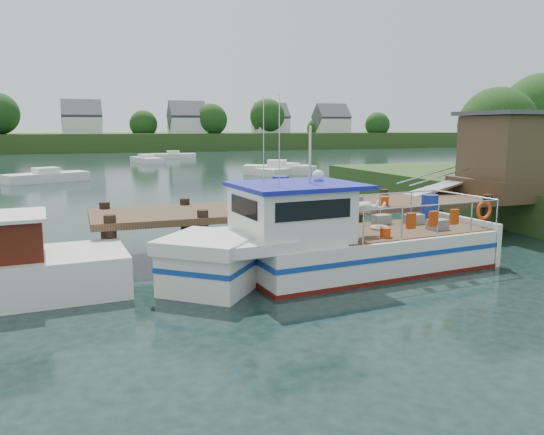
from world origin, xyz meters
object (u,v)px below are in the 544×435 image
object	(u,v)px
moored_far	(173,155)
moored_b	(277,169)
moored_d	(146,160)
moored_c	(287,170)
dock	(452,173)
lobster_boat	(331,243)
moored_a	(47,177)

from	to	relation	value
moored_far	moored_b	xyz separation A→B (m)	(4.07, -26.77, 0.09)
moored_far	moored_d	size ratio (longest dim) A/B	0.99
moored_far	moored_c	size ratio (longest dim) A/B	0.96
moored_far	moored_c	bearing A→B (deg)	-85.78
moored_b	moored_c	distance (m)	0.86
dock	moored_c	world-z (taller)	dock
moored_d	moored_far	bearing A→B (deg)	78.84
moored_far	moored_b	distance (m)	27.08
moored_c	moored_d	bearing A→B (deg)	95.08
moored_c	lobster_boat	bearing A→B (deg)	-130.43
moored_b	moored_far	bearing A→B (deg)	88.67
dock	moored_a	size ratio (longest dim) A/B	2.77
dock	moored_a	distance (m)	29.58
moored_a	moored_c	bearing A→B (deg)	-4.02
moored_c	moored_d	size ratio (longest dim) A/B	1.04
moored_a	moored_d	distance (m)	21.46
lobster_boat	moored_c	world-z (taller)	lobster_boat
moored_c	moored_far	bearing A→B (deg)	79.58
moored_a	moored_c	xyz separation A→B (m)	(18.67, 0.14, -0.04)
moored_b	moored_d	bearing A→B (deg)	103.96
lobster_boat	moored_b	world-z (taller)	lobster_boat
dock	moored_a	world-z (taller)	dock
dock	moored_b	bearing A→B (deg)	83.37
moored_b	moored_c	size ratio (longest dim) A/B	0.93
moored_d	moored_c	bearing A→B (deg)	-45.99
moored_b	moored_a	bearing A→B (deg)	170.97
moored_a	moored_c	distance (m)	18.67
moored_a	moored_b	size ratio (longest dim) A/B	1.04
moored_a	moored_d	xyz separation A→B (m)	(9.39, 19.30, -0.03)
lobster_boat	moored_a	xyz separation A→B (m)	(-8.28, 28.91, -0.46)
lobster_boat	moored_far	size ratio (longest dim) A/B	1.66
lobster_boat	moored_a	bearing A→B (deg)	101.17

